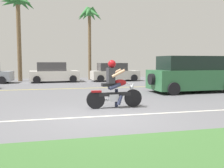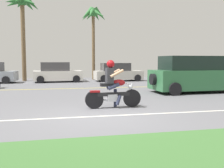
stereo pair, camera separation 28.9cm
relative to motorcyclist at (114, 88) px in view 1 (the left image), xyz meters
The scene contains 9 objects.
ground 1.99m from the motorcyclist, 112.05° to the left, with size 56.00×30.00×0.04m, color slate.
lane_line_near 1.62m from the motorcyclist, 118.43° to the right, with size 50.40×0.12×0.01m, color silver.
lane_line_far 6.84m from the motorcyclist, 95.85° to the left, with size 50.40×0.12×0.01m, color yellow.
motorcyclist is the anchor object (origin of this frame).
suv_nearby 6.27m from the motorcyclist, 34.56° to the left, with size 4.72×2.31×1.93m.
parked_car_1 12.07m from the motorcyclist, 99.29° to the left, with size 3.85×2.13×1.57m.
parked_car_2 12.24m from the motorcyclist, 75.85° to the left, with size 4.01×1.92×1.50m.
palm_tree_0 14.84m from the motorcyclist, 84.85° to the left, with size 2.52×2.59×6.45m.
palm_tree_1 15.27m from the motorcyclist, 108.84° to the left, with size 2.97×3.06×7.17m.
Camera 1 is at (-1.52, -7.41, 1.67)m, focal length 40.73 mm.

